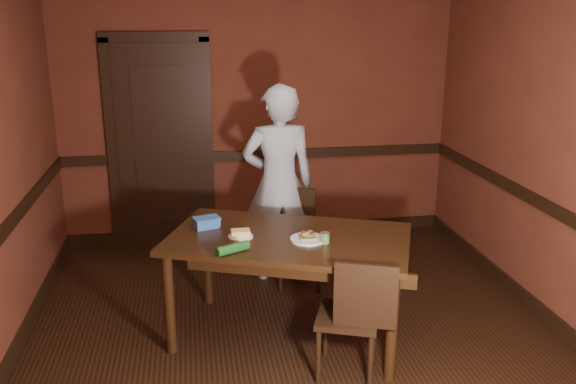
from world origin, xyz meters
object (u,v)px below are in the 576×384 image
object	(u,v)px
dining_table	(289,287)
cheese_saucer	(241,234)
sandwich_plate	(308,238)
chair_far	(302,239)
sauce_jar	(325,238)
chair_near	(348,315)
food_tub	(207,222)
person	(279,184)

from	to	relation	value
dining_table	cheese_saucer	world-z (taller)	cheese_saucer
sandwich_plate	cheese_saucer	bearing A→B (deg)	163.67
chair_far	sauce_jar	xyz separation A→B (m)	(-0.04, -1.06, 0.41)
sauce_jar	cheese_saucer	size ratio (longest dim) A/B	0.44
sandwich_plate	cheese_saucer	world-z (taller)	sandwich_plate
sandwich_plate	chair_far	bearing A→B (deg)	81.44
chair_far	chair_near	size ratio (longest dim) A/B	0.99
chair_far	food_tub	distance (m)	1.12
chair_far	sandwich_plate	bearing A→B (deg)	-80.48
chair_far	sauce_jar	distance (m)	1.14
chair_near	sandwich_plate	world-z (taller)	sandwich_plate
cheese_saucer	dining_table	bearing A→B (deg)	-5.96
food_tub	sandwich_plate	bearing A→B (deg)	-44.87
sauce_jar	cheese_saucer	world-z (taller)	sauce_jar
sauce_jar	cheese_saucer	xyz separation A→B (m)	(-0.57, 0.21, -0.02)
dining_table	sauce_jar	size ratio (longest dim) A/B	22.14
chair_far	sandwich_plate	world-z (taller)	sandwich_plate
dining_table	chair_near	size ratio (longest dim) A/B	2.00
sandwich_plate	person	bearing A→B (deg)	91.45
chair_near	sauce_jar	bearing A→B (deg)	-56.34
chair_far	cheese_saucer	world-z (taller)	cheese_saucer
person	chair_far	bearing A→B (deg)	131.03
chair_near	food_tub	xyz separation A→B (m)	(-0.88, 0.81, 0.41)
chair_far	sauce_jar	world-z (taller)	sauce_jar
chair_near	cheese_saucer	distance (m)	0.95
sandwich_plate	food_tub	size ratio (longest dim) A/B	1.14
food_tub	person	bearing A→B (deg)	34.70
person	sandwich_plate	distance (m)	1.19
dining_table	person	size ratio (longest dim) A/B	0.97
person	food_tub	bearing A→B (deg)	49.90
sandwich_plate	cheese_saucer	size ratio (longest dim) A/B	1.40
food_tub	chair_far	bearing A→B (deg)	19.94
person	sandwich_plate	size ratio (longest dim) A/B	7.10
chair_near	sauce_jar	world-z (taller)	sauce_jar
person	cheese_saucer	bearing A→B (deg)	66.91
chair_far	person	xyz separation A→B (m)	(-0.18, 0.20, 0.46)
sandwich_plate	cheese_saucer	xyz separation A→B (m)	(-0.46, 0.13, 0.00)
person	food_tub	world-z (taller)	person
dining_table	cheese_saucer	size ratio (longest dim) A/B	9.64
dining_table	sauce_jar	distance (m)	0.52
person	food_tub	size ratio (longest dim) A/B	8.13
dining_table	food_tub	distance (m)	0.77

